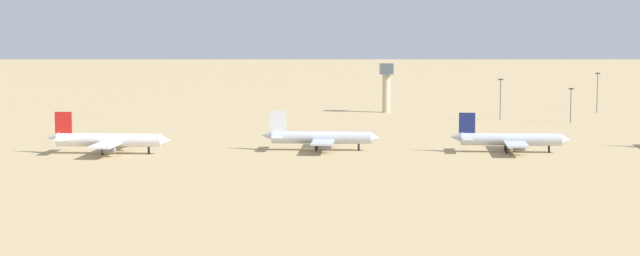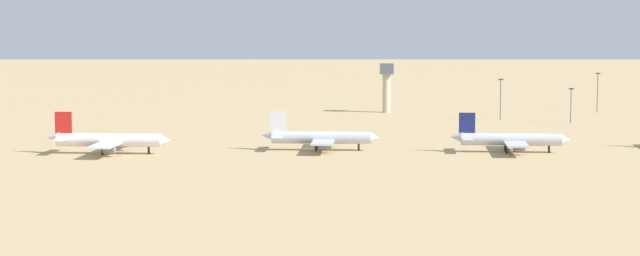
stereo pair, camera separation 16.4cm
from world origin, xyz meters
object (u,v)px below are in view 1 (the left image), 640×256
object	(u,v)px
parked_jet_white_4	(320,138)
light_pole_west	(597,90)
light_pole_mid	(500,96)
light_pole_east	(571,102)
control_tower	(386,83)
parked_jet_navy_5	(510,139)
parked_jet_red_3	(108,140)

from	to	relation	value
parked_jet_white_4	light_pole_west	distance (m)	167.24
parked_jet_white_4	light_pole_mid	world-z (taller)	light_pole_mid
parked_jet_white_4	light_pole_east	xyz separation A→B (m)	(93.18, 79.13, 3.76)
control_tower	parked_jet_white_4	bearing A→B (deg)	-103.85
parked_jet_white_4	parked_jet_navy_5	world-z (taller)	parked_jet_white_4
parked_jet_red_3	control_tower	size ratio (longest dim) A/B	1.80
control_tower	light_pole_mid	xyz separation A→B (m)	(38.98, -34.85, -2.96)
parked_jet_red_3	parked_jet_navy_5	size ratio (longest dim) A/B	1.05
parked_jet_red_3	control_tower	xyz separation A→B (m)	(90.18, 131.14, 8.02)
control_tower	light_pole_east	xyz separation A→B (m)	(62.25, -46.26, -4.40)
parked_jet_white_4	control_tower	world-z (taller)	control_tower
light_pole_east	control_tower	bearing A→B (deg)	143.38
parked_jet_white_4	light_pole_west	size ratio (longest dim) A/B	2.13
parked_jet_navy_5	light_pole_west	size ratio (longest dim) A/B	2.11
parked_jet_white_4	control_tower	xyz separation A→B (m)	(30.92, 125.39, 8.16)
parked_jet_red_3	parked_jet_white_4	xyz separation A→B (m)	(59.26, 5.75, -0.14)
light_pole_mid	parked_jet_navy_5	bearing A→B (deg)	-99.80
light_pole_mid	light_pole_east	bearing A→B (deg)	-26.13
parked_jet_white_4	control_tower	size ratio (longest dim) A/B	1.73
parked_jet_red_3	light_pole_east	distance (m)	174.51
light_pole_east	parked_jet_navy_5	bearing A→B (deg)	-115.07
light_pole_west	light_pole_east	xyz separation A→B (m)	(-21.81, -42.19, -1.75)
parked_jet_white_4	light_pole_east	world-z (taller)	light_pole_east
light_pole_mid	light_pole_east	xyz separation A→B (m)	(23.27, -11.41, -1.44)
parked_jet_red_3	parked_jet_navy_5	world-z (taller)	parked_jet_red_3
parked_jet_navy_5	light_pole_east	distance (m)	94.51
parked_jet_red_3	light_pole_east	size ratio (longest dim) A/B	2.81
parked_jet_red_3	light_pole_west	bearing A→B (deg)	42.22
light_pole_west	light_pole_east	size ratio (longest dim) A/B	1.27
parked_jet_navy_5	control_tower	size ratio (longest dim) A/B	1.72
light_pole_west	light_pole_mid	world-z (taller)	light_pole_west
parked_jet_white_4	control_tower	distance (m)	129.40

